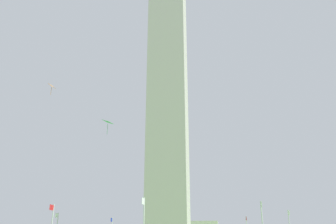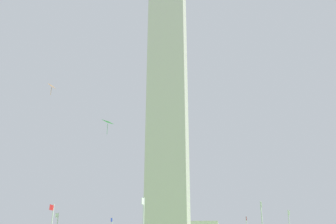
{
  "view_description": "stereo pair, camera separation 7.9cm",
  "coord_description": "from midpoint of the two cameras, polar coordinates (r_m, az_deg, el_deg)",
  "views": [
    {
      "loc": [
        53.51,
        7.66,
        2.77
      ],
      "look_at": [
        0.0,
        0.0,
        23.13
      ],
      "focal_mm": 37.09,
      "sensor_mm": 36.0,
      "label": 1
    },
    {
      "loc": [
        53.5,
        7.74,
        2.77
      ],
      "look_at": [
        0.0,
        0.0,
        23.13
      ],
      "focal_mm": 37.09,
      "sensor_mm": 36.0,
      "label": 2
    }
  ],
  "objects": [
    {
      "name": "kite_green_diamond",
      "position": [
        51.33,
        -9.83,
        -1.69
      ],
      "size": [
        1.68,
        1.61,
        2.19
      ],
      "color": "green"
    },
    {
      "name": "obelisk_monument",
      "position": [
        59.82,
        0.04,
        4.71
      ],
      "size": [
        6.25,
        6.25,
        56.77
      ],
      "color": "#B7B2A8",
      "rests_on": "ground"
    },
    {
      "name": "kite_orange_diamond",
      "position": [
        51.54,
        -18.53,
        4.02
      ],
      "size": [
        1.14,
        0.99,
        1.7
      ],
      "color": "orange"
    }
  ]
}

